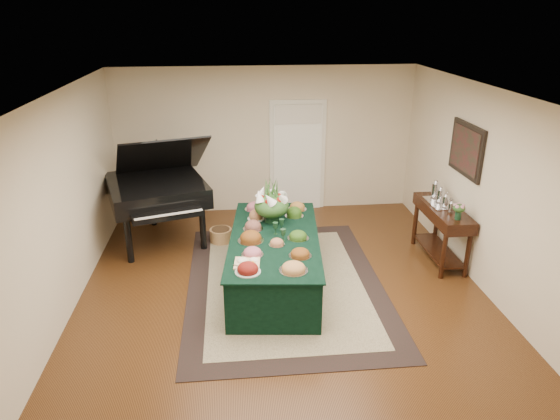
{
  "coord_description": "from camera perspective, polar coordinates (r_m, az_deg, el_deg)",
  "views": [
    {
      "loc": [
        -0.64,
        -6.03,
        3.62
      ],
      "look_at": [
        0.0,
        0.3,
        1.05
      ],
      "focal_mm": 32.0,
      "sensor_mm": 36.0,
      "label": 1
    }
  ],
  "objects": [
    {
      "name": "mahogany_sideboard",
      "position": [
        7.91,
        18.05,
        -0.98
      ],
      "size": [
        0.45,
        1.35,
        0.87
      ],
      "color": "black",
      "rests_on": "ground"
    },
    {
      "name": "wicker_basket",
      "position": [
        8.38,
        -6.77,
        -2.92
      ],
      "size": [
        0.36,
        0.36,
        0.23
      ],
      "primitive_type": "cylinder",
      "color": "#A47242",
      "rests_on": "ground"
    },
    {
      "name": "wall_painting",
      "position": [
        7.67,
        20.51,
        6.49
      ],
      "size": [
        0.05,
        0.95,
        0.75
      ],
      "color": "black",
      "rests_on": "ground"
    },
    {
      "name": "cutting_board",
      "position": [
        6.14,
        -3.78,
        -5.78
      ],
      "size": [
        0.34,
        0.34,
        0.1
      ],
      "color": "tan",
      "rests_on": "buffet_table"
    },
    {
      "name": "buffet_table",
      "position": [
        7.0,
        -0.63,
        -5.72
      ],
      "size": [
        1.46,
        2.66,
        0.73
      ],
      "color": "black",
      "rests_on": "ground"
    },
    {
      "name": "tea_service",
      "position": [
        7.9,
        17.99,
        1.42
      ],
      "size": [
        0.34,
        0.74,
        0.3
      ],
      "color": "silver",
      "rests_on": "mahogany_sideboard"
    },
    {
      "name": "food_platters",
      "position": [
        6.86,
        -0.92,
        -2.52
      ],
      "size": [
        1.14,
        2.33,
        0.12
      ],
      "color": "silver",
      "rests_on": "buffet_table"
    },
    {
      "name": "pink_bouquet",
      "position": [
        7.39,
        19.78,
        0.13
      ],
      "size": [
        0.19,
        0.19,
        0.24
      ],
      "color": "#14321C",
      "rests_on": "mahogany_sideboard"
    },
    {
      "name": "floral_centerpiece",
      "position": [
        7.2,
        -0.97,
        0.95
      ],
      "size": [
        0.53,
        0.53,
        0.53
      ],
      "color": "#14321C",
      "rests_on": "buffet_table"
    },
    {
      "name": "ground",
      "position": [
        7.07,
        0.25,
        -8.84
      ],
      "size": [
        6.0,
        6.0,
        0.0
      ],
      "primitive_type": "plane",
      "color": "black",
      "rests_on": "ground"
    },
    {
      "name": "grand_piano",
      "position": [
        8.33,
        -13.85,
        2.34
      ],
      "size": [
        1.87,
        2.08,
        1.8
      ],
      "color": "black",
      "rests_on": "ground"
    },
    {
      "name": "area_rug",
      "position": [
        7.15,
        0.56,
        -8.38
      ],
      "size": [
        2.72,
        3.8,
        0.01
      ],
      "color": "black",
      "rests_on": "ground"
    },
    {
      "name": "kitchen_doorway",
      "position": [
        9.45,
        2.01,
        6.03
      ],
      "size": [
        1.05,
        0.07,
        2.1
      ],
      "color": "silver",
      "rests_on": "ground"
    },
    {
      "name": "green_goblets",
      "position": [
        6.84,
        0.01,
        -2.21
      ],
      "size": [
        0.17,
        0.42,
        0.18
      ],
      "color": "#14321C",
      "rests_on": "buffet_table"
    }
  ]
}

